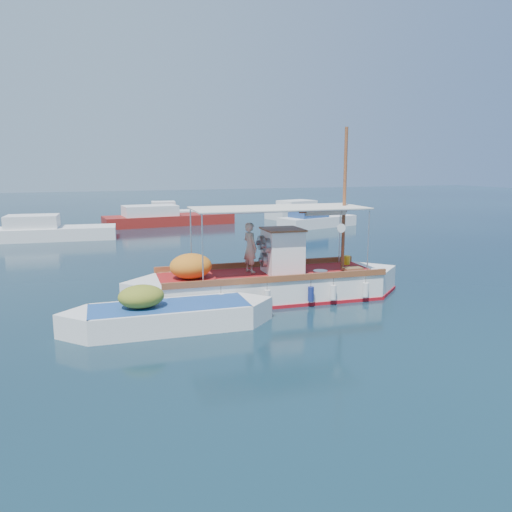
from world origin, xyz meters
name	(u,v)px	position (x,y,z in m)	size (l,w,h in m)	color
ground	(291,300)	(0.00, 0.00, 0.00)	(160.00, 160.00, 0.00)	black
fishing_caique	(267,284)	(-0.71, 0.48, 0.55)	(10.17, 3.37, 6.22)	white
dinghy	(168,318)	(-4.63, -1.51, 0.32)	(6.31, 2.03, 1.54)	white
bg_boat_nw	(49,232)	(-8.37, 18.62, 0.49)	(7.92, 3.17, 1.80)	silver
bg_boat_n	(165,219)	(0.06, 23.93, 0.49)	(10.28, 3.54, 1.80)	maroon
bg_boat_ne	(316,221)	(10.63, 18.60, 0.49)	(6.69, 3.84, 1.80)	silver
bg_boat_e	(304,212)	(12.84, 25.11, 0.49)	(7.87, 4.38, 1.80)	silver
bg_boat_far_n	(170,214)	(1.21, 27.73, 0.49)	(5.19, 2.62, 1.80)	silver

